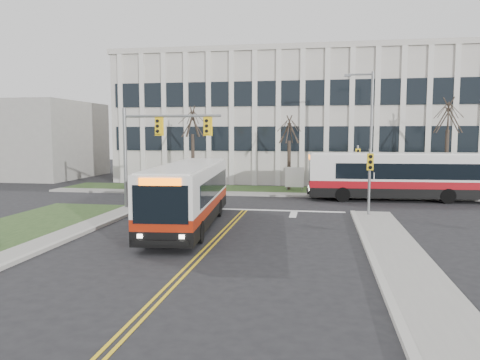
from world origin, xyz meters
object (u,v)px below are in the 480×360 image
object	(u,v)px
bus_main	(189,196)
bus_cross	(397,177)
streetlight	(369,126)
directory_sign	(295,177)

from	to	relation	value
bus_main	bus_cross	distance (m)	16.36
bus_main	streetlight	bearing A→B (deg)	48.30
directory_sign	bus_main	xyz separation A→B (m)	(-4.51, -14.81, 0.36)
directory_sign	bus_main	world-z (taller)	bus_main
directory_sign	streetlight	bearing A→B (deg)	-13.23
bus_cross	streetlight	bearing A→B (deg)	-143.97
directory_sign	bus_cross	size ratio (longest dim) A/B	0.16
streetlight	bus_main	distance (m)	17.22
streetlight	bus_cross	world-z (taller)	streetlight
streetlight	bus_cross	xyz separation A→B (m)	(1.79, -2.20, -3.57)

